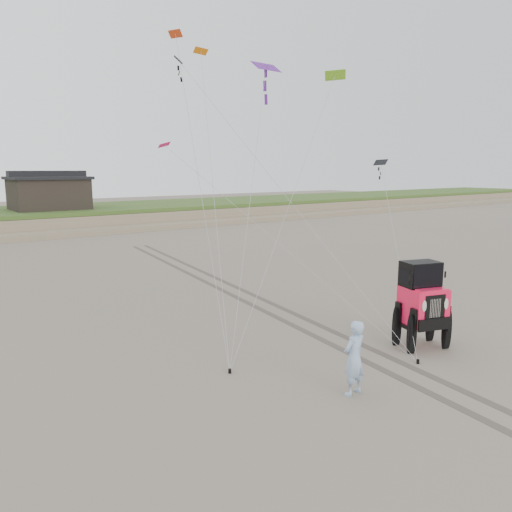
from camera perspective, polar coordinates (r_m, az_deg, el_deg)
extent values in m
plane|color=#6B6054|center=(14.38, 9.92, -11.61)|extent=(160.00, 160.00, 0.00)
cube|color=#7A6B54|center=(48.31, -25.00, 3.62)|extent=(160.00, 12.00, 1.40)
cube|color=#2D4719|center=(48.24, -25.08, 4.62)|extent=(160.00, 12.00, 0.35)
cube|color=#7A6B54|center=(42.05, -23.09, 2.33)|extent=(160.00, 3.50, 0.50)
cube|color=black|center=(47.63, -22.59, 6.52)|extent=(6.00, 5.00, 2.60)
cube|color=black|center=(47.58, -22.71, 8.23)|extent=(6.40, 5.40, 0.25)
cube|color=black|center=(47.58, -22.74, 8.68)|extent=(6.40, 1.20, 0.50)
imported|color=#83A8CA|center=(12.08, 11.14, -11.35)|extent=(0.70, 0.50, 1.80)
cube|color=#581887|center=(24.75, 1.15, 20.82)|extent=(1.37, 0.82, 0.51)
cube|color=orange|center=(27.38, -6.34, 22.26)|extent=(0.72, 0.53, 0.33)
cube|color=black|center=(18.54, -8.87, 21.26)|extent=(0.52, 0.60, 0.32)
cube|color=red|center=(20.92, -9.20, 23.78)|extent=(0.49, 0.55, 0.27)
cube|color=#DF1B63|center=(20.44, -10.44, 12.39)|extent=(0.51, 0.31, 0.26)
cube|color=black|center=(19.84, 14.06, 10.35)|extent=(0.37, 0.56, 0.24)
cube|color=#7BCC24|center=(22.53, 9.05, 19.74)|extent=(0.95, 0.91, 0.40)
cylinder|color=black|center=(13.32, -3.02, -12.99)|extent=(0.08, 0.08, 0.12)
cylinder|color=black|center=(14.58, 18.02, -11.41)|extent=(0.08, 0.08, 0.12)
cube|color=#4C443D|center=(21.22, -2.97, -4.37)|extent=(4.42, 29.74, 0.01)
cube|color=#4C443D|center=(21.66, -1.21, -4.06)|extent=(4.42, 29.74, 0.01)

